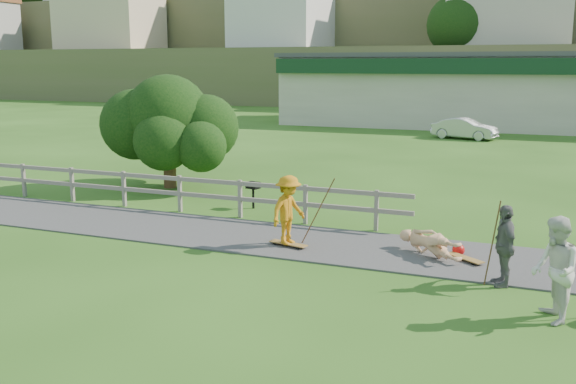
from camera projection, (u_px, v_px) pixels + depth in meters
name	position (u px, v px, depth m)	size (l,w,h in m)	color
ground	(255.00, 256.00, 14.75)	(260.00, 260.00, 0.00)	#284F16
path	(280.00, 239.00, 16.11)	(34.00, 3.00, 0.04)	#3C3C3F
fence	(162.00, 187.00, 19.30)	(15.05, 0.10, 1.10)	slate
strip_mall	(518.00, 90.00, 44.54)	(32.50, 10.75, 5.10)	#B9B3A2
skater_rider	(288.00, 214.00, 15.29)	(1.08, 0.62, 1.67)	#C17912
skater_fallen	(430.00, 243.00, 14.64)	(1.79, 0.43, 0.65)	tan
spectator_a	(555.00, 270.00, 10.86)	(0.90, 0.70, 1.84)	silver
spectator_b	(504.00, 246.00, 12.67)	(0.97, 0.40, 1.65)	slate
car_silver	(464.00, 128.00, 37.65)	(1.30, 3.74, 1.23)	#BBBDC3
tree	(169.00, 138.00, 22.64)	(4.79, 4.79, 3.57)	black
bbq	(253.00, 195.00, 19.57)	(0.38, 0.29, 0.82)	black
longboard_rider	(288.00, 245.00, 15.44)	(0.99, 0.24, 0.11)	olive
longboard_fallen	(465.00, 260.00, 14.31)	(0.96, 0.24, 0.11)	olive
helmet	(458.00, 250.00, 14.78)	(0.29, 0.29, 0.29)	red
pole_rider	(318.00, 208.00, 15.41)	(0.03, 0.03, 1.90)	brown
pole_spec_left	(492.00, 243.00, 12.63)	(0.03, 0.03, 1.76)	brown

